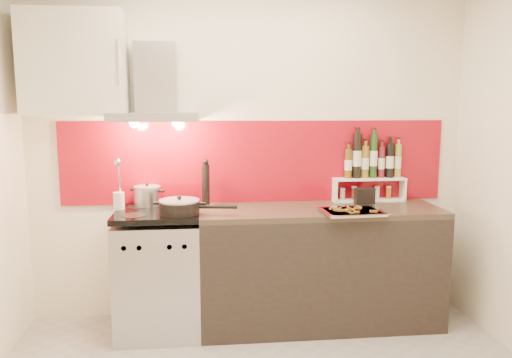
{
  "coord_description": "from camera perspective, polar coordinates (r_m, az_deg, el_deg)",
  "views": [
    {
      "loc": [
        -0.36,
        -2.47,
        1.67
      ],
      "look_at": [
        0.0,
        0.95,
        1.15
      ],
      "focal_mm": 35.0,
      "sensor_mm": 36.0,
      "label": 1
    }
  ],
  "objects": [
    {
      "name": "saute_pan",
      "position": [
        3.52,
        -8.63,
        -3.15
      ],
      "size": [
        0.54,
        0.28,
        0.13
      ],
      "color": "black",
      "rests_on": "range_stove"
    },
    {
      "name": "backsplash",
      "position": [
        3.91,
        0.05,
        1.98
      ],
      "size": [
        3.0,
        0.02,
        0.64
      ],
      "primitive_type": "cube",
      "color": "maroon",
      "rests_on": "back_wall"
    },
    {
      "name": "pepper_mill",
      "position": [
        3.78,
        -5.76,
        -0.51
      ],
      "size": [
        0.06,
        0.06,
        0.36
      ],
      "color": "black",
      "rests_on": "counter"
    },
    {
      "name": "baking_tray",
      "position": [
        3.6,
        10.89,
        -3.66
      ],
      "size": [
        0.45,
        0.35,
        0.03
      ],
      "color": "silver",
      "rests_on": "counter"
    },
    {
      "name": "caddy_box",
      "position": [
        3.96,
        12.29,
        -1.95
      ],
      "size": [
        0.15,
        0.07,
        0.13
      ],
      "primitive_type": "cube",
      "rotation": [
        0.0,
        0.0,
        0.06
      ],
      "color": "black",
      "rests_on": "counter"
    },
    {
      "name": "utensil_jar",
      "position": [
        3.75,
        -15.41,
        -1.77
      ],
      "size": [
        0.08,
        0.12,
        0.39
      ],
      "color": "silver",
      "rests_on": "range_stove"
    },
    {
      "name": "upper_cabinet",
      "position": [
        3.81,
        -19.95,
        12.29
      ],
      "size": [
        0.7,
        0.35,
        0.72
      ],
      "primitive_type": "cube",
      "color": "beige",
      "rests_on": "back_wall"
    },
    {
      "name": "counter",
      "position": [
        3.88,
        7.24,
        -9.83
      ],
      "size": [
        1.8,
        0.6,
        0.9
      ],
      "color": "black",
      "rests_on": "ground"
    },
    {
      "name": "back_wall",
      "position": [
        3.91,
        -0.7,
        3.16
      ],
      "size": [
        3.4,
        0.02,
        2.6
      ],
      "primitive_type": "cube",
      "color": "silver",
      "rests_on": "ground"
    },
    {
      "name": "range_hood",
      "position": [
        3.73,
        -11.39,
        9.54
      ],
      "size": [
        0.62,
        0.5,
        0.61
      ],
      "color": "#B7B7BA",
      "rests_on": "back_wall"
    },
    {
      "name": "stock_pot",
      "position": [
        3.85,
        -12.32,
        -1.87
      ],
      "size": [
        0.2,
        0.2,
        0.17
      ],
      "color": "#B7B7BA",
      "rests_on": "range_stove"
    },
    {
      "name": "step_shelf",
      "position": [
        4.07,
        12.91,
        0.91
      ],
      "size": [
        0.58,
        0.16,
        0.54
      ],
      "color": "white",
      "rests_on": "counter"
    },
    {
      "name": "range_stove",
      "position": [
        3.79,
        -11.0,
        -10.49
      ],
      "size": [
        0.6,
        0.6,
        0.91
      ],
      "color": "#B7B7BA",
      "rests_on": "ground"
    }
  ]
}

